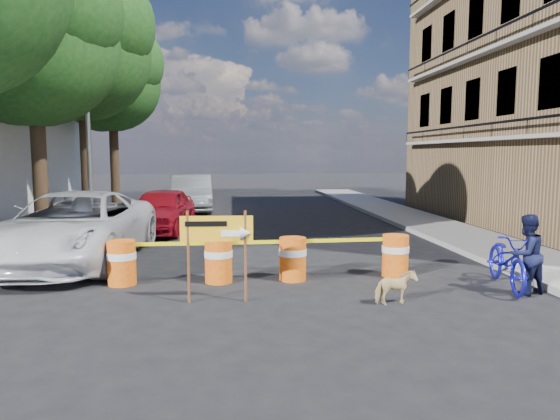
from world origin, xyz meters
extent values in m
plane|color=black|center=(0.00, 0.00, 0.00)|extent=(120.00, 120.00, 0.00)
cube|color=gray|center=(6.20, 6.00, 0.07)|extent=(2.40, 40.00, 0.15)
cylinder|color=#332316|center=(-6.80, 7.00, 2.38)|extent=(0.44, 0.44, 4.76)
sphere|color=#144817|center=(-6.80, 7.00, 5.95)|extent=(5.00, 5.00, 5.00)
sphere|color=#144817|center=(-5.92, 6.50, 6.80)|extent=(3.75, 3.75, 3.75)
sphere|color=#144817|center=(-7.55, 7.62, 5.27)|extent=(3.50, 3.50, 3.50)
cylinder|color=#332316|center=(-6.80, 12.00, 2.66)|extent=(0.44, 0.44, 5.32)
sphere|color=#144817|center=(-6.80, 12.00, 6.65)|extent=(5.40, 5.40, 5.40)
sphere|color=#144817|center=(-5.85, 11.46, 7.60)|extent=(4.05, 4.05, 4.05)
sphere|color=#144817|center=(-7.61, 12.68, 5.89)|extent=(3.78, 3.78, 3.78)
cylinder|color=#332316|center=(-6.80, 17.00, 2.46)|extent=(0.44, 0.44, 4.93)
sphere|color=#144817|center=(-6.80, 17.00, 6.16)|extent=(4.80, 4.80, 4.80)
sphere|color=#144817|center=(-5.96, 16.52, 7.04)|extent=(3.60, 3.60, 3.60)
sphere|color=#144817|center=(-7.52, 17.60, 5.46)|extent=(3.36, 3.36, 3.36)
cylinder|color=gray|center=(-6.00, 9.50, 4.00)|extent=(0.16, 0.16, 8.00)
cylinder|color=gray|center=(-5.50, 9.50, 7.90)|extent=(1.00, 0.12, 0.12)
cube|color=silver|center=(-5.00, 9.50, 7.85)|extent=(0.35, 0.18, 0.12)
cylinder|color=#EC440D|center=(-3.22, 1.24, 0.45)|extent=(0.56, 0.56, 0.90)
cylinder|color=white|center=(-3.22, 1.24, 0.60)|extent=(0.58, 0.58, 0.14)
cylinder|color=#EC440D|center=(-1.28, 1.23, 0.45)|extent=(0.56, 0.56, 0.90)
cylinder|color=white|center=(-1.28, 1.23, 0.60)|extent=(0.58, 0.58, 0.14)
cylinder|color=#EC440D|center=(0.26, 1.26, 0.45)|extent=(0.56, 0.56, 0.90)
cylinder|color=white|center=(0.26, 1.26, 0.60)|extent=(0.58, 0.58, 0.14)
cylinder|color=#EC440D|center=(2.51, 1.37, 0.45)|extent=(0.56, 0.56, 0.90)
cylinder|color=white|center=(2.51, 1.37, 0.60)|extent=(0.58, 0.58, 0.14)
cylinder|color=#592D19|center=(-1.77, -0.15, 0.82)|extent=(0.05, 0.05, 1.64)
cylinder|color=#592D19|center=(-0.76, -0.19, 0.82)|extent=(0.05, 0.05, 1.64)
cube|color=#EFAC15|center=(-1.27, -0.17, 1.32)|extent=(1.28, 0.08, 0.46)
cube|color=white|center=(-1.01, -0.20, 1.24)|extent=(0.37, 0.02, 0.11)
cone|color=white|center=(-0.77, -0.21, 1.24)|extent=(0.21, 0.25, 0.24)
cube|color=black|center=(-1.45, -0.19, 1.42)|extent=(0.73, 0.04, 0.09)
imported|color=black|center=(4.50, -0.21, 0.76)|extent=(0.88, 0.77, 1.52)
imported|color=#1716B9|center=(4.40, 0.26, 1.06)|extent=(0.97, 1.25, 2.13)
imported|color=#DFC280|center=(1.84, -0.62, 0.30)|extent=(0.78, 0.49, 0.61)
imported|color=silver|center=(-4.79, 3.50, 0.86)|extent=(3.21, 6.33, 1.71)
imported|color=maroon|center=(-3.36, 8.24, 0.75)|extent=(2.23, 4.56, 1.50)
imported|color=#A3A6AA|center=(-2.80, 14.42, 0.84)|extent=(2.12, 5.18, 1.67)
camera|label=1|loc=(-1.02, -8.90, 2.62)|focal=32.00mm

